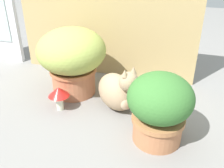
# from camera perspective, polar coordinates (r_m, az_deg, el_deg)

# --- Properties ---
(ground_plane) EXTENTS (6.00, 6.00, 0.00)m
(ground_plane) POSITION_cam_1_polar(r_m,az_deg,el_deg) (1.57, -5.36, -5.65)
(ground_plane) COLOR gray
(cardboard_backdrop) EXTENTS (1.27, 0.03, 0.88)m
(cardboard_backdrop) POSITION_cam_1_polar(r_m,az_deg,el_deg) (1.84, -1.44, 14.80)
(cardboard_backdrop) COLOR tan
(cardboard_backdrop) RESTS_ON ground
(grass_planter) EXTENTS (0.43, 0.43, 0.43)m
(grass_planter) POSITION_cam_1_polar(r_m,az_deg,el_deg) (1.65, -8.72, 5.78)
(grass_planter) COLOR #AF6948
(grass_planter) RESTS_ON ground
(leafy_planter) EXTENTS (0.32, 0.32, 0.36)m
(leafy_planter) POSITION_cam_1_polar(r_m,az_deg,el_deg) (1.27, 10.35, -4.87)
(leafy_planter) COLOR #B16F48
(leafy_planter) RESTS_ON ground
(cat) EXTENTS (0.32, 0.32, 0.32)m
(cat) POSITION_cam_1_polar(r_m,az_deg,el_deg) (1.51, 1.28, -1.59)
(cat) COLOR tan
(cat) RESTS_ON ground
(mushroom_ornament_red) EXTENTS (0.12, 0.12, 0.15)m
(mushroom_ornament_red) POSITION_cam_1_polar(r_m,az_deg,el_deg) (1.55, -11.56, -2.01)
(mushroom_ornament_red) COLOR silver
(mushroom_ornament_red) RESTS_ON ground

